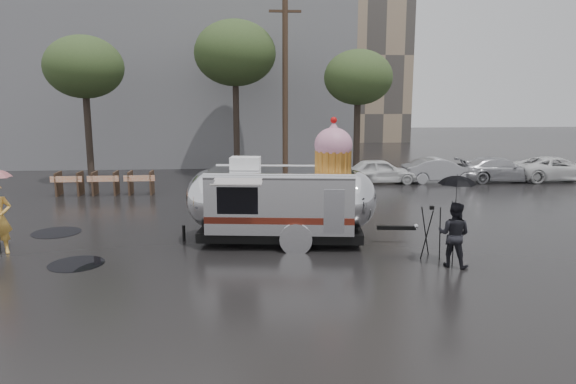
{
  "coord_description": "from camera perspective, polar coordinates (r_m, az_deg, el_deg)",
  "views": [
    {
      "loc": [
        0.44,
        -12.27,
        4.07
      ],
      "look_at": [
        1.64,
        1.98,
        1.46
      ],
      "focal_mm": 32.0,
      "sensor_mm": 36.0,
      "label": 1
    }
  ],
  "objects": [
    {
      "name": "tree_right",
      "position": [
        25.89,
        7.79,
        12.42
      ],
      "size": [
        3.36,
        3.36,
        6.42
      ],
      "color": "#382D26",
      "rests_on": "ground"
    },
    {
      "name": "umbrella_black",
      "position": [
        12.95,
        18.23,
        0.27
      ],
      "size": [
        1.09,
        1.09,
        2.29
      ],
      "color": "black",
      "rests_on": "ground"
    },
    {
      "name": "parked_cars",
      "position": [
        27.0,
        20.11,
        2.57
      ],
      "size": [
        13.2,
        1.9,
        1.5
      ],
      "color": "silver",
      "rests_on": "ground"
    },
    {
      "name": "airstream_trailer",
      "position": [
        14.55,
        -0.45,
        -0.71
      ],
      "size": [
        6.74,
        2.82,
        3.65
      ],
      "rotation": [
        0.0,
        0.0,
        -0.13
      ],
      "color": "silver",
      "rests_on": "ground"
    },
    {
      "name": "person_right",
      "position": [
        13.18,
        17.95,
        -4.52
      ],
      "size": [
        0.88,
        0.8,
        1.6
      ],
      "primitive_type": "imported",
      "rotation": [
        0.0,
        0.0,
        2.52
      ],
      "color": "black",
      "rests_on": "ground"
    },
    {
      "name": "utility_pole",
      "position": [
        26.36,
        -0.31,
        11.53
      ],
      "size": [
        1.6,
        0.28,
        9.0
      ],
      "color": "#473323",
      "rests_on": "ground"
    },
    {
      "name": "ground",
      "position": [
        12.94,
        -6.57,
        -8.06
      ],
      "size": [
        120.0,
        120.0,
        0.0
      ],
      "primitive_type": "plane",
      "color": "black",
      "rests_on": "ground"
    },
    {
      "name": "tripod",
      "position": [
        13.72,
        15.59,
        -3.85
      ],
      "size": [
        0.55,
        0.56,
        1.38
      ],
      "rotation": [
        0.0,
        0.0,
        -0.24
      ],
      "color": "black",
      "rests_on": "ground"
    },
    {
      "name": "barricade_row",
      "position": [
        23.3,
        -19.63,
        0.97
      ],
      "size": [
        4.3,
        0.8,
        1.0
      ],
      "color": "#473323",
      "rests_on": "ground"
    },
    {
      "name": "puddles",
      "position": [
        15.89,
        -14.93,
        -4.84
      ],
      "size": [
        9.57,
        5.39,
        0.01
      ],
      "color": "black",
      "rests_on": "ground"
    },
    {
      "name": "grey_building",
      "position": [
        36.62,
        -12.1,
        13.91
      ],
      "size": [
        22.0,
        12.0,
        13.0
      ],
      "primitive_type": "cube",
      "color": "slate",
      "rests_on": "ground"
    },
    {
      "name": "tree_left",
      "position": [
        26.38,
        -21.72,
        12.69
      ],
      "size": [
        3.64,
        3.64,
        6.95
      ],
      "color": "#382D26",
      "rests_on": "ground"
    },
    {
      "name": "tree_mid",
      "position": [
        27.37,
        -5.9,
        15.04
      ],
      "size": [
        4.2,
        4.2,
        8.03
      ],
      "color": "#382D26",
      "rests_on": "ground"
    }
  ]
}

